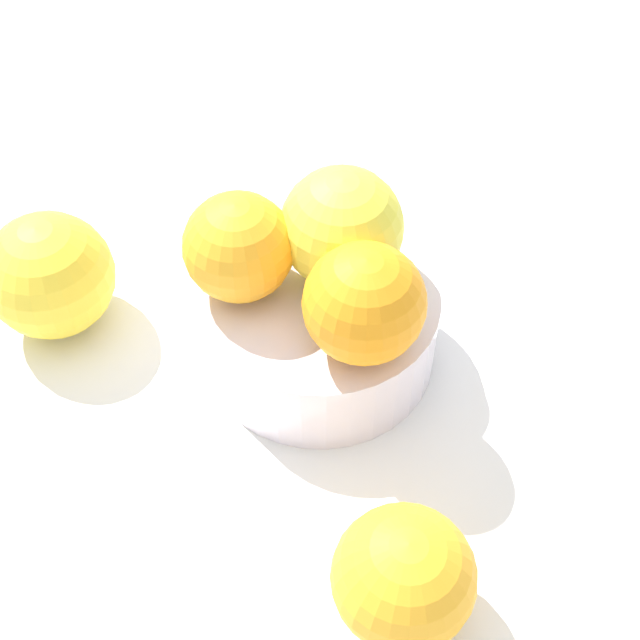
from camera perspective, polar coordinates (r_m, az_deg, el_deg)
ground_plane at (r=54.10cm, az=0.00°, el=-2.75°), size 110.00×110.00×2.00cm
fruit_bowl at (r=51.41cm, az=0.00°, el=-0.45°), size 13.34×13.34×5.09cm
orange_in_bowl_0 at (r=48.40cm, az=1.06°, el=6.00°), size 6.71×6.71×6.71cm
orange_in_bowl_1 at (r=47.92cm, az=-5.17°, el=4.62°), size 6.01×6.01×6.01cm
orange_in_bowl_2 at (r=44.91cm, az=2.82°, el=1.05°), size 6.31×6.31×6.31cm
orange_loose_0 at (r=42.59cm, az=5.31°, el=-15.89°), size 6.71×6.71×6.71cm
orange_loose_1 at (r=54.53cm, az=-16.71°, el=2.73°), size 7.51×7.51×7.51cm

